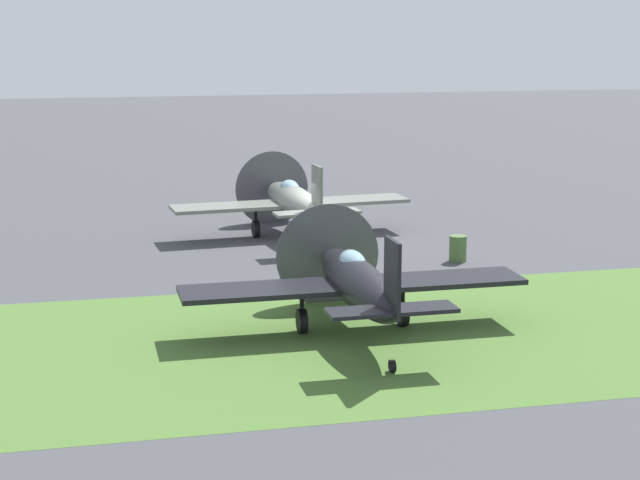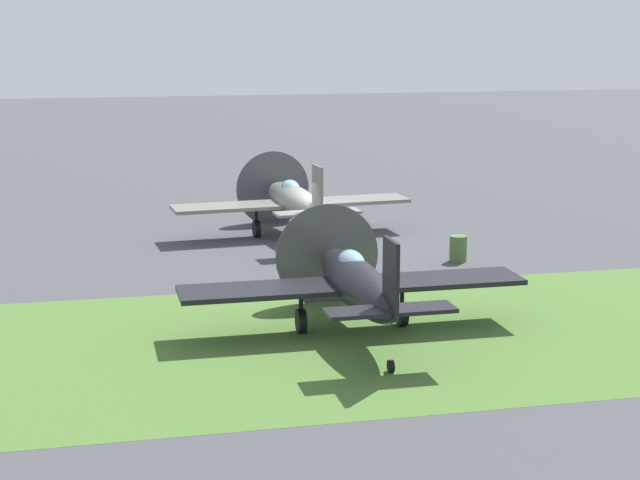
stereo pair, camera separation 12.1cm
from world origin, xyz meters
TOP-DOWN VIEW (x-y plane):
  - ground_plane at (0.00, 0.00)m, footprint 160.00×160.00m
  - grass_verge at (0.00, -11.33)m, footprint 120.00×11.00m
  - airplane_lead at (-0.54, 1.82)m, footprint 9.32×7.37m
  - airplane_wingman at (-1.39, -10.81)m, footprint 9.26×7.38m
  - ground_crew_chief at (0.39, 10.36)m, footprint 0.61×0.38m
  - fuel_drum at (4.17, -3.53)m, footprint 0.60×0.60m

SIDE VIEW (x-z plane):
  - ground_plane at x=0.00m, z-range 0.00..0.00m
  - grass_verge at x=0.00m, z-range 0.00..0.01m
  - fuel_drum at x=4.17m, z-range 0.00..0.90m
  - ground_crew_chief at x=0.39m, z-range 0.05..1.78m
  - airplane_lead at x=-0.54m, z-range -0.27..3.04m
  - airplane_wingman at x=-1.39m, z-range -0.27..3.05m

